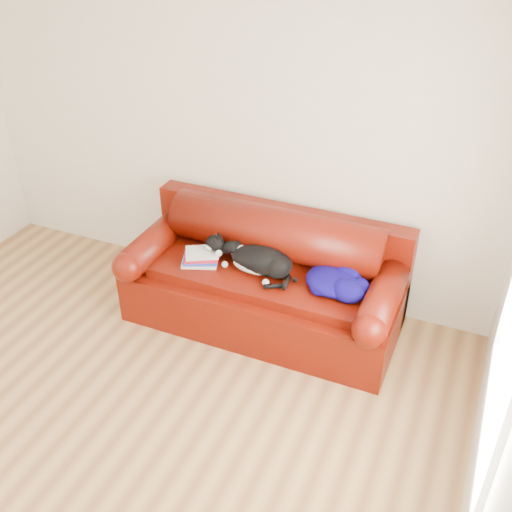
{
  "coord_description": "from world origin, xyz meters",
  "views": [
    {
      "loc": [
        2.0,
        -1.99,
        3.05
      ],
      "look_at": [
        0.56,
        1.35,
        0.7
      ],
      "focal_mm": 42.0,
      "sensor_mm": 36.0,
      "label": 1
    }
  ],
  "objects_px": {
    "cat": "(260,261)",
    "book_stack": "(201,257)",
    "sofa_base": "(263,297)",
    "blanket": "(336,281)"
  },
  "relations": [
    {
      "from": "book_stack",
      "to": "cat",
      "type": "relative_size",
      "value": 0.49
    },
    {
      "from": "book_stack",
      "to": "blanket",
      "type": "height_order",
      "value": "blanket"
    },
    {
      "from": "sofa_base",
      "to": "book_stack",
      "type": "relative_size",
      "value": 6.48
    },
    {
      "from": "sofa_base",
      "to": "book_stack",
      "type": "bearing_deg",
      "value": -167.73
    },
    {
      "from": "cat",
      "to": "blanket",
      "type": "height_order",
      "value": "cat"
    },
    {
      "from": "sofa_base",
      "to": "blanket",
      "type": "relative_size",
      "value": 4.07
    },
    {
      "from": "book_stack",
      "to": "cat",
      "type": "distance_m",
      "value": 0.47
    },
    {
      "from": "cat",
      "to": "book_stack",
      "type": "bearing_deg",
      "value": -155.1
    },
    {
      "from": "blanket",
      "to": "cat",
      "type": "bearing_deg",
      "value": -178.04
    },
    {
      "from": "cat",
      "to": "blanket",
      "type": "bearing_deg",
      "value": 19.42
    }
  ]
}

